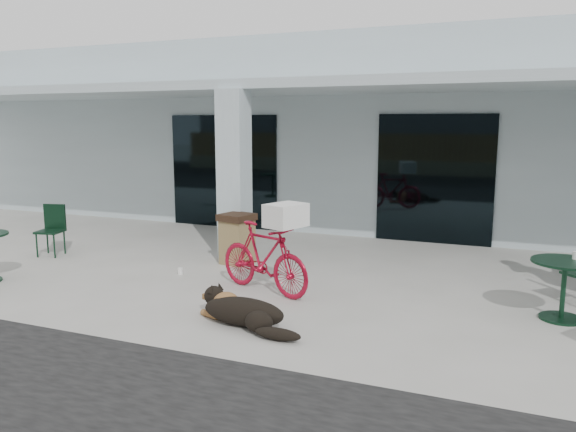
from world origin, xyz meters
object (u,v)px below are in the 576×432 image
at_px(cafe_table_far, 563,290).
at_px(trash_receptacle, 237,239).
at_px(bicycle, 264,258).
at_px(cafe_chair_near, 50,231).
at_px(dog, 244,310).

distance_m(cafe_table_far, trash_receptacle, 5.33).
xyz_separation_m(bicycle, cafe_table_far, (4.06, 0.37, -0.14)).
xyz_separation_m(cafe_chair_near, trash_receptacle, (3.59, 0.80, -0.03)).
bearing_deg(cafe_table_far, dog, -154.46).
relative_size(bicycle, cafe_chair_near, 1.81).
bearing_deg(trash_receptacle, cafe_table_far, -11.18).
bearing_deg(cafe_table_far, trash_receptacle, 168.82).
bearing_deg(cafe_table_far, cafe_chair_near, 178.48).
height_order(bicycle, dog, bicycle).
xyz_separation_m(dog, trash_receptacle, (-1.53, 2.80, 0.25)).
height_order(cafe_chair_near, trash_receptacle, cafe_chair_near).
height_order(dog, cafe_chair_near, cafe_chair_near).
distance_m(bicycle, dog, 1.48).
xyz_separation_m(bicycle, cafe_chair_near, (-4.76, 0.60, -0.04)).
xyz_separation_m(dog, cafe_chair_near, (-5.12, 2.00, 0.28)).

